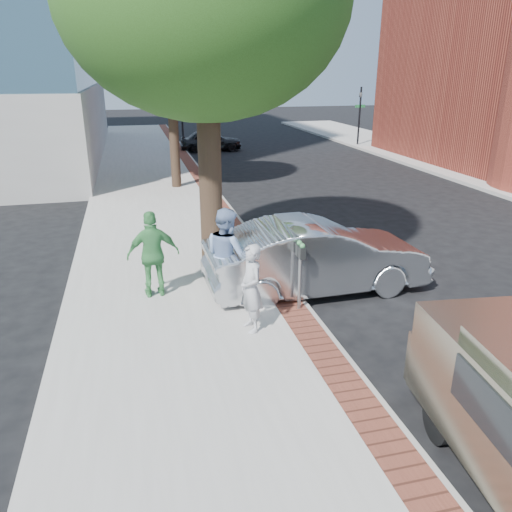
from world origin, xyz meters
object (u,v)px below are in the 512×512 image
object	(u,v)px
person_gray	(251,288)
bg_car	(211,140)
parking_meter	(300,262)
person_officer	(227,255)
person_green	(153,254)
sedan_silver	(316,257)

from	to	relation	value
person_gray	bg_car	world-z (taller)	person_gray
parking_meter	person_officer	distance (m)	1.58
person_officer	person_green	bearing A→B (deg)	47.12
person_green	bg_car	world-z (taller)	person_green
sedan_silver	bg_car	distance (m)	21.72
person_gray	person_green	bearing A→B (deg)	-148.98
parking_meter	sedan_silver	size ratio (longest dim) A/B	0.29
parking_meter	person_green	size ratio (longest dim) A/B	0.77
person_green	sedan_silver	bearing A→B (deg)	171.82
parking_meter	bg_car	xyz separation A→B (m)	(1.85, 22.80, -0.55)
parking_meter	person_officer	world-z (taller)	person_officer
parking_meter	bg_car	bearing A→B (deg)	85.36
person_green	bg_car	bearing A→B (deg)	-105.67
person_green	parking_meter	bearing A→B (deg)	150.17
parking_meter	person_gray	distance (m)	1.33
person_green	bg_car	distance (m)	21.89
person_officer	person_green	size ratio (longest dim) A/B	1.07
person_gray	sedan_silver	xyz separation A→B (m)	(1.94, 1.72, -0.17)
sedan_silver	bg_car	size ratio (longest dim) A/B	1.32
person_officer	sedan_silver	distance (m)	2.16
parking_meter	person_green	distance (m)	3.18
bg_car	sedan_silver	bearing A→B (deg)	178.80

